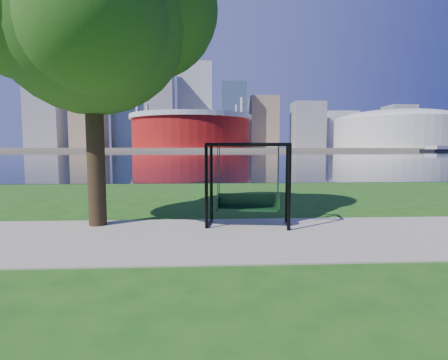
{
  "coord_description": "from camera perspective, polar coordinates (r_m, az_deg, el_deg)",
  "views": [
    {
      "loc": [
        -0.55,
        -8.55,
        2.11
      ],
      "look_at": [
        -0.08,
        0.0,
        1.32
      ],
      "focal_mm": 28.0,
      "sensor_mm": 36.0,
      "label": 1
    }
  ],
  "objects": [
    {
      "name": "far_bank",
      "position": [
        314.56,
        -3.0,
        5.09
      ],
      "size": [
        900.0,
        228.0,
        2.0
      ],
      "primitive_type": "cube",
      "color": "#937F60",
      "rests_on": "ground"
    },
    {
      "name": "path",
      "position": [
        8.34,
        0.77,
        -9.26
      ],
      "size": [
        120.0,
        4.0,
        0.03
      ],
      "primitive_type": "cube",
      "color": "#9E937F",
      "rests_on": "ground"
    },
    {
      "name": "park_tree",
      "position": [
        10.61,
        -21.13,
        24.57
      ],
      "size": [
        6.57,
        5.94,
        8.17
      ],
      "color": "black",
      "rests_on": "ground"
    },
    {
      "name": "skyline",
      "position": [
        329.7,
        -3.79,
        11.17
      ],
      "size": [
        392.0,
        66.0,
        96.5
      ],
      "color": "gray",
      "rests_on": "far_bank"
    },
    {
      "name": "swing",
      "position": [
        9.31,
        3.95,
        -1.07
      ],
      "size": [
        2.31,
        1.29,
        2.24
      ],
      "rotation": [
        0.0,
        0.0,
        -0.17
      ],
      "color": "black",
      "rests_on": "ground"
    },
    {
      "name": "barge",
      "position": [
        231.79,
        32.4,
        4.31
      ],
      "size": [
        32.62,
        20.33,
        3.18
      ],
      "rotation": [
        0.0,
        0.0,
        0.4
      ],
      "color": "black",
      "rests_on": "river"
    },
    {
      "name": "arena",
      "position": [
        279.07,
        26.22,
        7.59
      ],
      "size": [
        84.0,
        84.0,
        26.56
      ],
      "color": "beige",
      "rests_on": "far_bank"
    },
    {
      "name": "ground",
      "position": [
        8.83,
        0.55,
        -8.54
      ],
      "size": [
        900.0,
        900.0,
        0.0
      ],
      "primitive_type": "plane",
      "color": "#1E5114",
      "rests_on": "ground"
    },
    {
      "name": "stadium",
      "position": [
        244.04,
        -5.36,
        8.12
      ],
      "size": [
        83.0,
        83.0,
        32.0
      ],
      "color": "maroon",
      "rests_on": "far_bank"
    },
    {
      "name": "river",
      "position": [
        110.58,
        -2.81,
        4.2
      ],
      "size": [
        900.0,
        180.0,
        0.02
      ],
      "primitive_type": "cube",
      "color": "black",
      "rests_on": "ground"
    }
  ]
}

